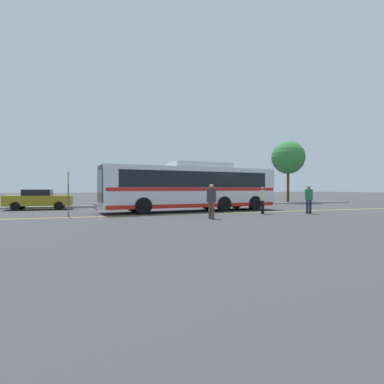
# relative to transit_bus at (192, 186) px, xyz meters

# --- Properties ---
(ground_plane) EXTENTS (220.00, 220.00, 0.00)m
(ground_plane) POSITION_rel_transit_bus_xyz_m (1.31, 0.09, -1.67)
(ground_plane) COLOR #38383A
(lane_strip_0) EXTENTS (31.94, 0.20, 0.01)m
(lane_strip_0) POSITION_rel_transit_bus_xyz_m (-0.02, -2.20, -1.66)
(lane_strip_0) COLOR gold
(lane_strip_0) RESTS_ON ground_plane
(curb_strip) EXTENTS (39.94, 0.36, 0.15)m
(curb_strip) POSITION_rel_transit_bus_xyz_m (-0.02, 6.19, -1.59)
(curb_strip) COLOR #99999E
(curb_strip) RESTS_ON ground_plane
(transit_bus) EXTENTS (12.42, 3.75, 3.27)m
(transit_bus) POSITION_rel_transit_bus_xyz_m (0.00, 0.00, 0.00)
(transit_bus) COLOR silver
(transit_bus) RESTS_ON ground_plane
(parked_car_0) EXTENTS (4.48, 1.89, 1.45)m
(parked_car_0) POSITION_rel_transit_bus_xyz_m (-10.01, 4.94, -0.92)
(parked_car_0) COLOR olive
(parked_car_0) RESTS_ON ground_plane
(parked_car_1) EXTENTS (4.22, 2.09, 1.43)m
(parked_car_1) POSITION_rel_transit_bus_xyz_m (-3.32, 5.41, -0.95)
(parked_car_1) COLOR #9E9EA3
(parked_car_1) RESTS_ON ground_plane
(parked_car_2) EXTENTS (4.45, 2.24, 1.38)m
(parked_car_2) POSITION_rel_transit_bus_xyz_m (3.15, 4.90, -0.95)
(parked_car_2) COLOR #9E9EA3
(parked_car_2) RESTS_ON ground_plane
(pedestrian_0) EXTENTS (0.47, 0.41, 1.71)m
(pedestrian_0) POSITION_rel_transit_bus_xyz_m (5.94, -4.32, -0.70)
(pedestrian_0) COLOR #191E38
(pedestrian_0) RESTS_ON ground_plane
(pedestrian_1) EXTENTS (0.45, 0.45, 1.63)m
(pedestrian_1) POSITION_rel_transit_bus_xyz_m (3.29, -3.45, -0.75)
(pedestrian_1) COLOR black
(pedestrian_1) RESTS_ON ground_plane
(pedestrian_2) EXTENTS (0.45, 0.46, 1.73)m
(pedestrian_2) POSITION_rel_transit_bus_xyz_m (-0.78, -5.26, -0.68)
(pedestrian_2) COLOR brown
(pedestrian_2) RESTS_ON ground_plane
(bus_stop_sign) EXTENTS (0.07, 0.40, 2.39)m
(bus_stop_sign) POSITION_rel_transit_bus_xyz_m (-7.62, -1.87, -0.15)
(bus_stop_sign) COLOR #59595E
(bus_stop_sign) RESTS_ON ground_plane
(tree_0) EXTENTS (3.56, 3.56, 6.69)m
(tree_0) POSITION_rel_transit_bus_xyz_m (13.81, 8.25, 3.22)
(tree_0) COLOR #513823
(tree_0) RESTS_ON ground_plane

